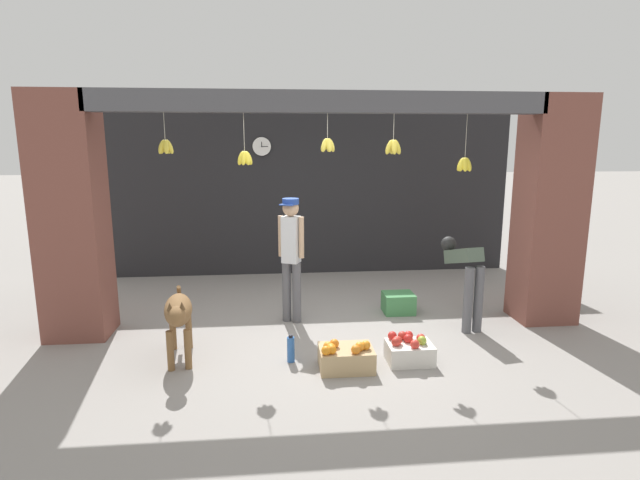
{
  "coord_description": "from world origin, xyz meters",
  "views": [
    {
      "loc": [
        -0.58,
        -5.57,
        2.27
      ],
      "look_at": [
        0.0,
        0.43,
        1.07
      ],
      "focal_mm": 28.0,
      "sensor_mm": 36.0,
      "label": 1
    }
  ],
  "objects_px": {
    "worker_stooping": "(465,271)",
    "shopkeeper": "(291,251)",
    "produce_box_green": "(398,303)",
    "dog": "(178,313)",
    "water_bottle": "(291,349)",
    "fruit_crate_oranges": "(346,357)",
    "wall_clock": "(262,146)",
    "fruit_crate_apples": "(409,350)"
  },
  "relations": [
    {
      "from": "water_bottle",
      "to": "shopkeeper",
      "type": "bearing_deg",
      "value": 87.16
    },
    {
      "from": "dog",
      "to": "fruit_crate_apples",
      "type": "relative_size",
      "value": 2.19
    },
    {
      "from": "dog",
      "to": "water_bottle",
      "type": "bearing_deg",
      "value": 74.74
    },
    {
      "from": "shopkeeper",
      "to": "worker_stooping",
      "type": "relative_size",
      "value": 1.5
    },
    {
      "from": "dog",
      "to": "worker_stooping",
      "type": "distance_m",
      "value": 3.4
    },
    {
      "from": "worker_stooping",
      "to": "fruit_crate_oranges",
      "type": "height_order",
      "value": "worker_stooping"
    },
    {
      "from": "worker_stooping",
      "to": "fruit_crate_apples",
      "type": "relative_size",
      "value": 2.26
    },
    {
      "from": "fruit_crate_oranges",
      "to": "fruit_crate_apples",
      "type": "relative_size",
      "value": 1.16
    },
    {
      "from": "wall_clock",
      "to": "fruit_crate_oranges",
      "type": "bearing_deg",
      "value": -77.05
    },
    {
      "from": "shopkeeper",
      "to": "fruit_crate_oranges",
      "type": "bearing_deg",
      "value": 134.98
    },
    {
      "from": "dog",
      "to": "shopkeeper",
      "type": "bearing_deg",
      "value": 122.62
    },
    {
      "from": "shopkeeper",
      "to": "wall_clock",
      "type": "relative_size",
      "value": 4.94
    },
    {
      "from": "shopkeeper",
      "to": "water_bottle",
      "type": "distance_m",
      "value": 1.42
    },
    {
      "from": "dog",
      "to": "worker_stooping",
      "type": "xyz_separation_m",
      "value": [
        3.33,
        0.7,
        0.18
      ]
    },
    {
      "from": "produce_box_green",
      "to": "water_bottle",
      "type": "height_order",
      "value": "water_bottle"
    },
    {
      "from": "produce_box_green",
      "to": "water_bottle",
      "type": "xyz_separation_m",
      "value": [
        -1.5,
        -1.39,
        0.01
      ]
    },
    {
      "from": "dog",
      "to": "fruit_crate_oranges",
      "type": "relative_size",
      "value": 1.88
    },
    {
      "from": "dog",
      "to": "fruit_crate_oranges",
      "type": "bearing_deg",
      "value": 69.67
    },
    {
      "from": "fruit_crate_oranges",
      "to": "worker_stooping",
      "type": "bearing_deg",
      "value": 33.2
    },
    {
      "from": "dog",
      "to": "wall_clock",
      "type": "xyz_separation_m",
      "value": [
        0.83,
        3.39,
        1.66
      ]
    },
    {
      "from": "worker_stooping",
      "to": "wall_clock",
      "type": "xyz_separation_m",
      "value": [
        -2.49,
        2.69,
        1.48
      ]
    },
    {
      "from": "dog",
      "to": "shopkeeper",
      "type": "xyz_separation_m",
      "value": [
        1.21,
        1.04,
        0.4
      ]
    },
    {
      "from": "fruit_crate_oranges",
      "to": "fruit_crate_apples",
      "type": "bearing_deg",
      "value": 8.42
    },
    {
      "from": "worker_stooping",
      "to": "wall_clock",
      "type": "height_order",
      "value": "wall_clock"
    },
    {
      "from": "dog",
      "to": "produce_box_green",
      "type": "height_order",
      "value": "dog"
    },
    {
      "from": "fruit_crate_oranges",
      "to": "water_bottle",
      "type": "bearing_deg",
      "value": 157.63
    },
    {
      "from": "dog",
      "to": "wall_clock",
      "type": "bearing_deg",
      "value": 158.14
    },
    {
      "from": "shopkeeper",
      "to": "produce_box_green",
      "type": "xyz_separation_m",
      "value": [
        1.44,
        0.2,
        -0.79
      ]
    },
    {
      "from": "produce_box_green",
      "to": "dog",
      "type": "bearing_deg",
      "value": -154.91
    },
    {
      "from": "shopkeeper",
      "to": "produce_box_green",
      "type": "relative_size",
      "value": 3.92
    },
    {
      "from": "fruit_crate_apples",
      "to": "produce_box_green",
      "type": "xyz_separation_m",
      "value": [
        0.27,
        1.51,
        0.0
      ]
    },
    {
      "from": "produce_box_green",
      "to": "fruit_crate_oranges",
      "type": "bearing_deg",
      "value": -120.62
    },
    {
      "from": "dog",
      "to": "fruit_crate_apples",
      "type": "distance_m",
      "value": 2.43
    },
    {
      "from": "shopkeeper",
      "to": "worker_stooping",
      "type": "xyz_separation_m",
      "value": [
        2.11,
        -0.35,
        -0.22
      ]
    },
    {
      "from": "fruit_crate_apples",
      "to": "wall_clock",
      "type": "xyz_separation_m",
      "value": [
        -1.55,
        3.66,
        2.05
      ]
    },
    {
      "from": "worker_stooping",
      "to": "shopkeeper",
      "type": "bearing_deg",
      "value": 161.59
    },
    {
      "from": "shopkeeper",
      "to": "wall_clock",
      "type": "height_order",
      "value": "wall_clock"
    },
    {
      "from": "shopkeeper",
      "to": "fruit_crate_oranges",
      "type": "height_order",
      "value": "shopkeeper"
    },
    {
      "from": "water_bottle",
      "to": "fruit_crate_oranges",
      "type": "bearing_deg",
      "value": -22.37
    },
    {
      "from": "fruit_crate_oranges",
      "to": "shopkeeper",
      "type": "bearing_deg",
      "value": 108.94
    },
    {
      "from": "water_bottle",
      "to": "wall_clock",
      "type": "bearing_deg",
      "value": 95.18
    },
    {
      "from": "dog",
      "to": "worker_stooping",
      "type": "bearing_deg",
      "value": 93.78
    }
  ]
}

